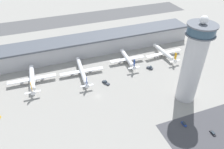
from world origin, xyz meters
TOP-DOWN VIEW (x-y plane):
  - ground_plane at (0.00, 0.00)m, footprint 1000.00×1000.00m
  - terminal_building at (0.00, 70.00)m, footprint 248.98×25.00m
  - runway_strip at (0.00, 167.11)m, footprint 373.47×44.00m
  - control_tower at (63.93, -24.96)m, footprint 19.74×19.74m
  - parking_lot_surface at (59.86, -62.38)m, footprint 64.00×40.00m
  - airplane_gate_bravo at (-47.15, 35.94)m, footprint 40.39×39.67m
  - airplane_gate_charlie at (-4.46, 33.10)m, footprint 39.34×46.06m
  - airplane_gate_delta at (42.05, 37.15)m, footprint 34.65×35.00m
  - airplane_gate_echo at (81.90, 34.97)m, footprint 40.72×36.52m
  - service_truck_catering at (11.28, 13.52)m, footprint 5.29×7.69m
  - service_truck_fuel at (57.64, 20.20)m, footprint 5.48×6.20m
  - car_blue_compact at (59.45, -62.06)m, footprint 1.91×4.74m
  - car_green_van at (46.47, -48.71)m, footprint 1.77×4.72m

SIDE VIEW (x-z plane):
  - ground_plane at x=0.00m, z-range 0.00..0.00m
  - runway_strip at x=0.00m, z-range 0.00..0.01m
  - parking_lot_surface at x=59.86m, z-range 0.00..0.01m
  - car_blue_compact at x=59.45m, z-range -0.16..1.23m
  - car_green_van at x=46.47m, z-range -0.16..1.25m
  - service_truck_catering at x=11.28m, z-range -0.37..2.03m
  - service_truck_fuel at x=57.64m, z-range -0.46..2.55m
  - airplane_gate_charlie at x=-4.46m, z-range -2.04..9.97m
  - airplane_gate_echo at x=81.90m, z-range -2.21..10.94m
  - airplane_gate_delta at x=42.05m, z-range -2.04..11.14m
  - airplane_gate_bravo at x=-47.15m, z-range -2.27..11.53m
  - terminal_building at x=0.00m, z-range 0.10..18.04m
  - control_tower at x=63.93m, z-range -0.47..66.34m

